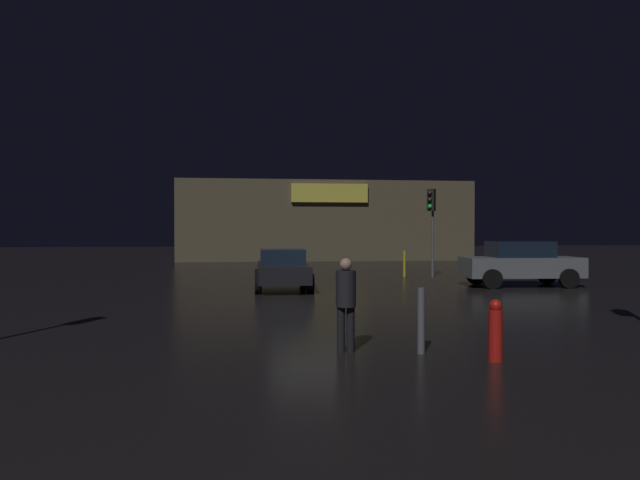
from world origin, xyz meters
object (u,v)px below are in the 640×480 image
(traffic_signal_main, at_px, (431,210))
(fire_hydrant, at_px, (495,330))
(car_near, at_px, (520,263))
(store_building, at_px, (323,221))
(car_far, at_px, (282,269))
(pedestrian, at_px, (346,298))

(traffic_signal_main, height_order, fire_hydrant, traffic_signal_main)
(traffic_signal_main, xyz_separation_m, car_near, (2.07, -4.09, -2.12))
(store_building, bearing_deg, fire_hydrant, -92.40)
(store_building, relative_size, traffic_signal_main, 5.29)
(traffic_signal_main, xyz_separation_m, car_far, (-6.76, -4.10, -2.26))
(pedestrian, bearing_deg, car_far, 92.94)
(car_far, distance_m, pedestrian, 10.36)
(store_building, height_order, car_far, store_building)
(store_building, distance_m, pedestrian, 32.31)
(traffic_signal_main, distance_m, pedestrian, 15.86)
(pedestrian, bearing_deg, fire_hydrant, -22.40)
(car_near, bearing_deg, pedestrian, -128.74)
(car_far, xyz_separation_m, fire_hydrant, (2.76, -11.26, -0.24))
(car_near, bearing_deg, traffic_signal_main, 116.89)
(car_near, distance_m, pedestrian, 13.27)
(store_building, bearing_deg, car_near, -77.79)
(pedestrian, bearing_deg, car_near, 51.26)
(store_building, height_order, traffic_signal_main, store_building)
(traffic_signal_main, bearing_deg, store_building, 98.48)
(car_far, height_order, pedestrian, pedestrian)
(store_building, relative_size, fire_hydrant, 21.20)
(traffic_signal_main, height_order, car_far, traffic_signal_main)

